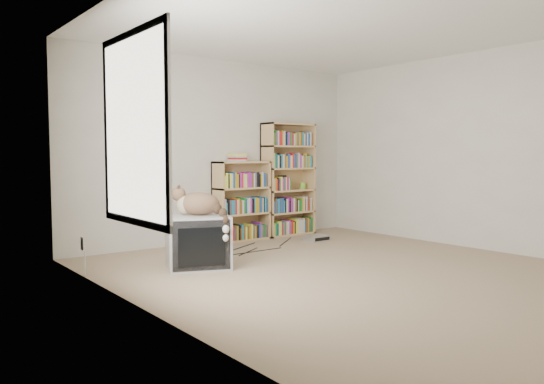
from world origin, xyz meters
TOP-DOWN VIEW (x-y plane):
  - floor at (0.00, 0.00)m, footprint 4.50×5.00m
  - wall_back at (0.00, 2.50)m, footprint 4.50×0.02m
  - wall_left at (-2.25, 0.00)m, footprint 0.02×5.00m
  - wall_right at (2.25, 0.00)m, footprint 0.02×5.00m
  - ceiling at (0.00, 0.00)m, footprint 4.50×5.00m
  - window at (-2.24, 0.20)m, footprint 0.02×1.22m
  - crt_tv at (-1.14, 1.15)m, footprint 0.81×0.78m
  - cat at (-1.11, 1.10)m, footprint 0.55×0.72m
  - bookcase_tall at (1.09, 2.36)m, footprint 0.83×0.30m
  - bookcase_short at (0.25, 2.36)m, footprint 0.80×0.30m
  - book_stack at (0.19, 2.37)m, footprint 0.19×0.24m
  - green_mug at (1.37, 2.34)m, footprint 0.09×0.09m
  - framed_print at (1.06, 2.44)m, footprint 0.16×0.05m
  - dvd_player at (1.06, 1.67)m, footprint 0.32×0.23m
  - wall_outlet at (-2.24, 1.50)m, footprint 0.01×0.08m
  - floor_cables at (0.36, 1.59)m, footprint 1.20×0.70m

SIDE VIEW (x-z plane):
  - floor at x=0.00m, z-range -0.01..0.01m
  - floor_cables at x=0.36m, z-range 0.00..0.01m
  - dvd_player at x=1.06m, z-range 0.00..0.07m
  - crt_tv at x=-1.14m, z-range 0.00..0.56m
  - wall_outlet at x=-2.24m, z-range 0.26..0.39m
  - bookcase_short at x=0.25m, z-range -0.04..1.06m
  - cat at x=-1.11m, z-range 0.38..0.91m
  - green_mug at x=1.37m, z-range 0.68..0.77m
  - framed_print at x=1.06m, z-range 0.68..0.89m
  - bookcase_tall at x=1.09m, z-range -0.04..1.62m
  - book_stack at x=0.19m, z-range 1.11..1.21m
  - wall_back at x=0.00m, z-range 0.00..2.50m
  - wall_left at x=-2.25m, z-range 0.00..2.50m
  - wall_right at x=2.25m, z-range 0.00..2.50m
  - window at x=-2.24m, z-range 0.64..2.16m
  - ceiling at x=0.00m, z-range 2.49..2.51m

